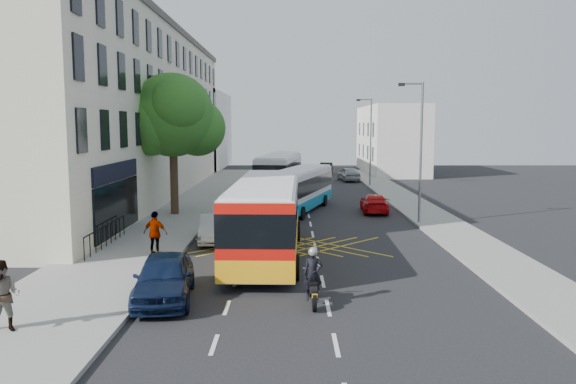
{
  "coord_description": "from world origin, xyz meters",
  "views": [
    {
      "loc": [
        -1.22,
        -20.14,
        5.74
      ],
      "look_at": [
        -1.3,
        9.39,
        2.2
      ],
      "focal_mm": 35.0,
      "sensor_mm": 36.0,
      "label": 1
    }
  ],
  "objects_px": {
    "distant_car_silver": "(349,174)",
    "bus_far": "(279,172)",
    "motorbike": "(313,277)",
    "street_tree": "(172,116)",
    "distant_car_dark": "(326,168)",
    "pedestrian_near": "(3,296)",
    "bus_near": "(266,216)",
    "parked_car_blue": "(164,277)",
    "parked_car_silver": "(215,228)",
    "distant_car_grey": "(287,170)",
    "lamp_far": "(370,137)",
    "bus_mid": "(299,189)",
    "lamp_near": "(419,145)",
    "red_hatchback": "(374,203)",
    "pedestrian_far": "(155,233)"
  },
  "relations": [
    {
      "from": "motorbike",
      "to": "street_tree",
      "type": "bearing_deg",
      "value": 113.0
    },
    {
      "from": "motorbike",
      "to": "distant_car_grey",
      "type": "relative_size",
      "value": 0.4
    },
    {
      "from": "distant_car_silver",
      "to": "bus_far",
      "type": "bearing_deg",
      "value": 46.06
    },
    {
      "from": "lamp_far",
      "to": "red_hatchback",
      "type": "height_order",
      "value": "lamp_far"
    },
    {
      "from": "bus_near",
      "to": "pedestrian_near",
      "type": "bearing_deg",
      "value": -123.85
    },
    {
      "from": "bus_mid",
      "to": "distant_car_grey",
      "type": "bearing_deg",
      "value": 108.58
    },
    {
      "from": "street_tree",
      "to": "pedestrian_far",
      "type": "height_order",
      "value": "street_tree"
    },
    {
      "from": "bus_mid",
      "to": "pedestrian_far",
      "type": "height_order",
      "value": "bus_mid"
    },
    {
      "from": "red_hatchback",
      "to": "lamp_near",
      "type": "bearing_deg",
      "value": 115.79
    },
    {
      "from": "distant_car_dark",
      "to": "distant_car_grey",
      "type": "bearing_deg",
      "value": 41.21
    },
    {
      "from": "bus_mid",
      "to": "parked_car_silver",
      "type": "bearing_deg",
      "value": -96.93
    },
    {
      "from": "lamp_near",
      "to": "pedestrian_near",
      "type": "relative_size",
      "value": 4.06
    },
    {
      "from": "parked_car_silver",
      "to": "distant_car_dark",
      "type": "xyz_separation_m",
      "value": [
        8.01,
        38.47,
        0.01
      ]
    },
    {
      "from": "lamp_near",
      "to": "distant_car_grey",
      "type": "bearing_deg",
      "value": 104.32
    },
    {
      "from": "lamp_far",
      "to": "parked_car_silver",
      "type": "distance_m",
      "value": 27.52
    },
    {
      "from": "bus_far",
      "to": "motorbike",
      "type": "bearing_deg",
      "value": -80.25
    },
    {
      "from": "bus_far",
      "to": "distant_car_grey",
      "type": "xyz_separation_m",
      "value": [
        0.57,
        14.06,
        -0.97
      ]
    },
    {
      "from": "lamp_far",
      "to": "bus_mid",
      "type": "relative_size",
      "value": 0.78
    },
    {
      "from": "lamp_far",
      "to": "pedestrian_far",
      "type": "relative_size",
      "value": 4.2
    },
    {
      "from": "parked_car_silver",
      "to": "distant_car_grey",
      "type": "distance_m",
      "value": 35.3
    },
    {
      "from": "motorbike",
      "to": "pedestrian_near",
      "type": "distance_m",
      "value": 8.98
    },
    {
      "from": "motorbike",
      "to": "distant_car_silver",
      "type": "height_order",
      "value": "motorbike"
    },
    {
      "from": "lamp_near",
      "to": "distant_car_grey",
      "type": "height_order",
      "value": "lamp_near"
    },
    {
      "from": "motorbike",
      "to": "bus_near",
      "type": "bearing_deg",
      "value": 103.17
    },
    {
      "from": "bus_far",
      "to": "distant_car_dark",
      "type": "bearing_deg",
      "value": 80.07
    },
    {
      "from": "distant_car_grey",
      "to": "distant_car_dark",
      "type": "distance_m",
      "value": 5.71
    },
    {
      "from": "bus_far",
      "to": "pedestrian_near",
      "type": "height_order",
      "value": "bus_far"
    },
    {
      "from": "bus_mid",
      "to": "distant_car_dark",
      "type": "xyz_separation_m",
      "value": [
        3.72,
        28.54,
        -0.79
      ]
    },
    {
      "from": "bus_near",
      "to": "red_hatchback",
      "type": "height_order",
      "value": "bus_near"
    },
    {
      "from": "distant_car_dark",
      "to": "bus_far",
      "type": "bearing_deg",
      "value": 78.91
    },
    {
      "from": "street_tree",
      "to": "motorbike",
      "type": "bearing_deg",
      "value": -65.43
    },
    {
      "from": "motorbike",
      "to": "distant_car_dark",
      "type": "distance_m",
      "value": 48.34
    },
    {
      "from": "lamp_far",
      "to": "parked_car_blue",
      "type": "bearing_deg",
      "value": -108.61
    },
    {
      "from": "parked_car_blue",
      "to": "distant_car_dark",
      "type": "relative_size",
      "value": 1.08
    },
    {
      "from": "distant_car_grey",
      "to": "distant_car_silver",
      "type": "relative_size",
      "value": 1.2
    },
    {
      "from": "lamp_near",
      "to": "distant_car_silver",
      "type": "distance_m",
      "value": 25.62
    },
    {
      "from": "lamp_far",
      "to": "pedestrian_near",
      "type": "xyz_separation_m",
      "value": [
        -15.19,
        -37.43,
        -3.48
      ]
    },
    {
      "from": "parked_car_silver",
      "to": "parked_car_blue",
      "type": "bearing_deg",
      "value": -97.91
    },
    {
      "from": "parked_car_blue",
      "to": "parked_car_silver",
      "type": "height_order",
      "value": "parked_car_blue"
    },
    {
      "from": "bus_near",
      "to": "distant_car_silver",
      "type": "height_order",
      "value": "bus_near"
    },
    {
      "from": "pedestrian_near",
      "to": "pedestrian_far",
      "type": "relative_size",
      "value": 1.04
    },
    {
      "from": "parked_car_blue",
      "to": "distant_car_dark",
      "type": "distance_m",
      "value": 48.57
    },
    {
      "from": "red_hatchback",
      "to": "distant_car_grey",
      "type": "distance_m",
      "value": 26.48
    },
    {
      "from": "parked_car_silver",
      "to": "motorbike",
      "type": "bearing_deg",
      "value": -70.8
    },
    {
      "from": "parked_car_silver",
      "to": "lamp_far",
      "type": "bearing_deg",
      "value": 60.71
    },
    {
      "from": "bus_near",
      "to": "parked_car_silver",
      "type": "relative_size",
      "value": 2.88
    },
    {
      "from": "red_hatchback",
      "to": "pedestrian_far",
      "type": "distance_m",
      "value": 17.17
    },
    {
      "from": "distant_car_dark",
      "to": "pedestrian_near",
      "type": "distance_m",
      "value": 52.44
    },
    {
      "from": "pedestrian_near",
      "to": "bus_mid",
      "type": "bearing_deg",
      "value": 66.87
    },
    {
      "from": "lamp_far",
      "to": "distant_car_silver",
      "type": "xyz_separation_m",
      "value": [
        -1.32,
        5.29,
        -3.88
      ]
    }
  ]
}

